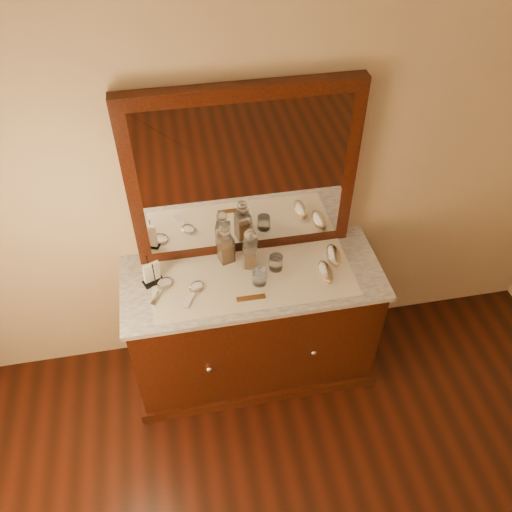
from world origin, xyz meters
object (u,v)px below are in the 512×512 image
dresser_cabinet (253,326)px  comb (251,298)px  mirror_frame (244,176)px  decanter_right (250,252)px  pin_dish (260,275)px  brush_far (334,255)px  napkin_rack (152,273)px  brush_near (325,272)px  hand_mirror_outer (163,286)px  decanter_left (226,247)px  hand_mirror_inner (195,289)px

dresser_cabinet → comb: (-0.04, -0.16, 0.45)m
mirror_frame → decanter_right: (0.00, -0.16, -0.40)m
dresser_cabinet → mirror_frame: size_ratio=1.17×
pin_dish → brush_far: bearing=7.4°
mirror_frame → comb: bearing=-95.4°
pin_dish → comb: pin_dish is taller
comb → napkin_rack: bearing=157.1°
brush_near → dresser_cabinet: bearing=169.7°
pin_dish → hand_mirror_outer: bearing=178.5°
napkin_rack → brush_near: size_ratio=0.99×
decanter_right → decanter_left: bearing=151.9°
decanter_left → hand_mirror_outer: bearing=-158.1°
mirror_frame → comb: 0.64m
pin_dish → hand_mirror_outer: hand_mirror_outer is taller
dresser_cabinet → napkin_rack: bearing=174.0°
napkin_rack → decanter_left: size_ratio=0.64×
pin_dish → mirror_frame: bearing=98.6°
brush_near → hand_mirror_inner: 0.71m
brush_far → hand_mirror_inner: bearing=-172.9°
hand_mirror_outer → decanter_left: bearing=21.9°
brush_near → hand_mirror_outer: bearing=175.0°
dresser_cabinet → napkin_rack: 0.74m
pin_dish → decanter_left: (-0.16, 0.16, 0.09)m
dresser_cabinet → brush_far: bearing=5.8°
pin_dish → hand_mirror_outer: (-0.52, 0.01, 0.00)m
brush_near → comb: bearing=-168.3°
comb → decanter_left: size_ratio=0.59×
dresser_cabinet → mirror_frame: (0.00, 0.25, 0.94)m
brush_near → brush_far: 0.15m
comb → dresser_cabinet: bearing=77.2°
dresser_cabinet → brush_near: brush_near is taller
napkin_rack → mirror_frame: bearing=19.3°
decanter_right → hand_mirror_outer: decanter_right is taller
comb → hand_mirror_inner: hand_mirror_inner is taller
dresser_cabinet → pin_dish: (0.04, -0.01, 0.45)m
mirror_frame → brush_far: 0.70m
pin_dish → comb: size_ratio=0.55×
pin_dish → comb: 0.17m
brush_near → brush_far: same height
comb → decanter_right: 0.27m
decanter_right → hand_mirror_outer: bearing=-170.8°
comb → mirror_frame: bearing=85.2°
brush_near → brush_far: (0.08, 0.12, -0.00)m
mirror_frame → comb: mirror_frame is taller
mirror_frame → hand_mirror_inner: 0.65m
hand_mirror_inner → mirror_frame: bearing=42.8°
pin_dish → decanter_right: (-0.04, 0.09, 0.09)m
dresser_cabinet → pin_dish: pin_dish is taller
brush_far → comb: bearing=-157.9°
brush_near → brush_far: size_ratio=0.99×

